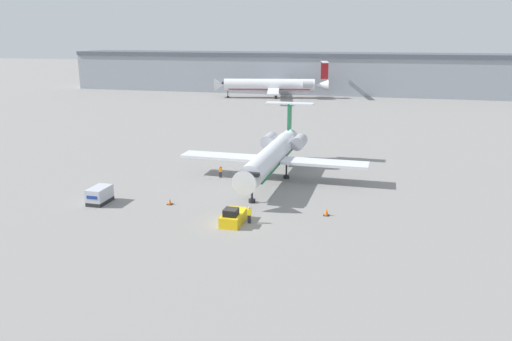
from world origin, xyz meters
name	(u,v)px	position (x,y,z in m)	size (l,w,h in m)	color
ground_plane	(234,225)	(0.00, 0.00, 0.00)	(600.00, 600.00, 0.00)	gray
terminal_building	(339,73)	(0.00, 120.00, 6.48)	(180.00, 16.80, 12.90)	#8C939E
airplane_main	(273,155)	(0.23, 17.63, 3.27)	(25.22, 25.81, 8.77)	silver
pushback_tug	(233,217)	(-0.17, 0.47, 0.67)	(1.95, 4.00, 1.82)	yellow
luggage_cart	(100,195)	(-16.83, 2.78, 0.95)	(1.84, 3.20, 1.89)	#232326
worker_near_tug	(249,214)	(1.41, 0.89, 0.94)	(0.40, 0.25, 1.79)	#232838
worker_by_wing	(220,171)	(-6.68, 16.24, 0.84)	(0.40, 0.24, 1.63)	#232838
traffic_cone_left	(170,202)	(-8.86, 4.29, 0.33)	(0.61, 0.61, 0.69)	black
traffic_cone_right	(326,212)	(8.86, 5.04, 0.38)	(0.61, 0.61, 0.80)	black
airplane_parked_far_left	(272,85)	(-18.41, 102.91, 3.85)	(34.50, 35.98, 10.82)	white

